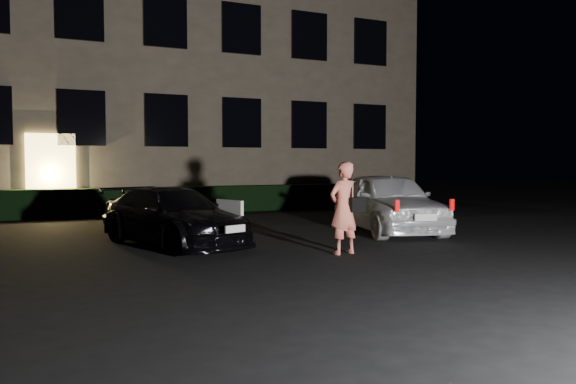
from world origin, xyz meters
name	(u,v)px	position (x,y,z in m)	size (l,w,h in m)	color
ground	(327,271)	(0.00, 0.00, 0.00)	(80.00, 80.00, 0.00)	black
building	(143,50)	(0.00, 14.99, 6.00)	(20.00, 8.11, 12.00)	brown
hedge	(170,200)	(0.00, 10.50, 0.42)	(15.00, 0.70, 0.85)	black
sedan	(173,216)	(-1.50, 3.62, 0.57)	(2.71, 4.20, 1.13)	black
hatch	(388,202)	(3.58, 3.60, 0.71)	(2.57, 4.42, 1.42)	silver
man	(344,208)	(1.01, 1.23, 0.82)	(0.73, 0.50, 1.64)	#E8735D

